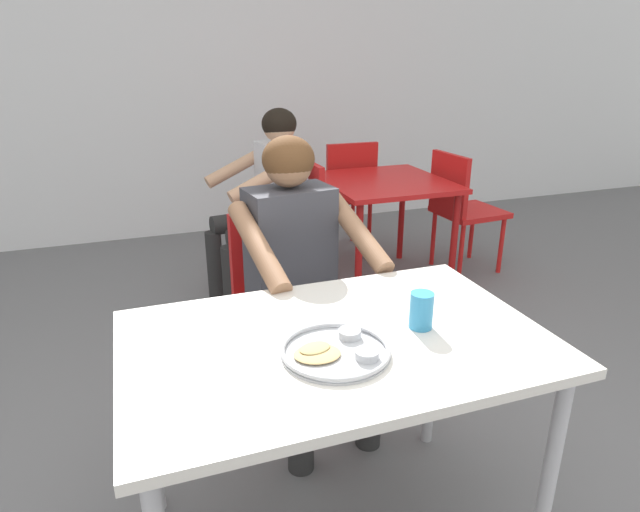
# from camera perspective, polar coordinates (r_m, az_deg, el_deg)

# --- Properties ---
(back_wall) EXTENTS (12.00, 0.12, 3.40)m
(back_wall) POSITION_cam_1_polar(r_m,az_deg,el_deg) (4.75, -14.27, 22.64)
(back_wall) COLOR white
(back_wall) RESTS_ON ground
(table_foreground) EXTENTS (1.18, 0.76, 0.75)m
(table_foreground) POSITION_cam_1_polar(r_m,az_deg,el_deg) (1.58, 1.67, -11.01)
(table_foreground) COLOR silver
(table_foreground) RESTS_ON ground
(thali_tray) EXTENTS (0.29, 0.29, 0.03)m
(thali_tray) POSITION_cam_1_polar(r_m,az_deg,el_deg) (1.46, 1.65, -9.78)
(thali_tray) COLOR #B7BABF
(thali_tray) RESTS_ON table_foreground
(drinking_cup) EXTENTS (0.07, 0.07, 0.11)m
(drinking_cup) POSITION_cam_1_polar(r_m,az_deg,el_deg) (1.60, 10.58, -5.51)
(drinking_cup) COLOR #338CBF
(drinking_cup) RESTS_ON table_foreground
(chair_foreground) EXTENTS (0.44, 0.47, 0.84)m
(chair_foreground) POSITION_cam_1_polar(r_m,az_deg,el_deg) (2.44, -4.15, -3.91)
(chair_foreground) COLOR red
(chair_foreground) RESTS_ON ground
(diner_foreground) EXTENTS (0.54, 0.59, 1.20)m
(diner_foreground) POSITION_cam_1_polar(r_m,az_deg,el_deg) (2.16, -2.14, -0.64)
(diner_foreground) COLOR #2A2A2A
(diner_foreground) RESTS_ON ground
(table_background_red) EXTENTS (0.77, 0.83, 0.71)m
(table_background_red) POSITION_cam_1_polar(r_m,az_deg,el_deg) (3.61, 6.75, 6.50)
(table_background_red) COLOR red
(table_background_red) RESTS_ON ground
(chair_red_left) EXTENTS (0.45, 0.39, 0.87)m
(chair_red_left) POSITION_cam_1_polar(r_m,az_deg,el_deg) (3.36, -2.80, 3.51)
(chair_red_left) COLOR red
(chair_red_left) RESTS_ON ground
(chair_red_right) EXTENTS (0.46, 0.44, 0.85)m
(chair_red_right) POSITION_cam_1_polar(r_m,az_deg,el_deg) (3.93, 14.54, 5.26)
(chair_red_right) COLOR red
(chair_red_right) RESTS_ON ground
(chair_red_far) EXTENTS (0.42, 0.44, 0.88)m
(chair_red_far) POSITION_cam_1_polar(r_m,az_deg,el_deg) (4.15, 2.74, 6.96)
(chair_red_far) COLOR red
(chair_red_far) RESTS_ON ground
(patron_background) EXTENTS (0.59, 0.55, 1.19)m
(patron_background) POSITION_cam_1_polar(r_m,az_deg,el_deg) (3.30, -5.61, 6.87)
(patron_background) COLOR #252525
(patron_background) RESTS_ON ground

